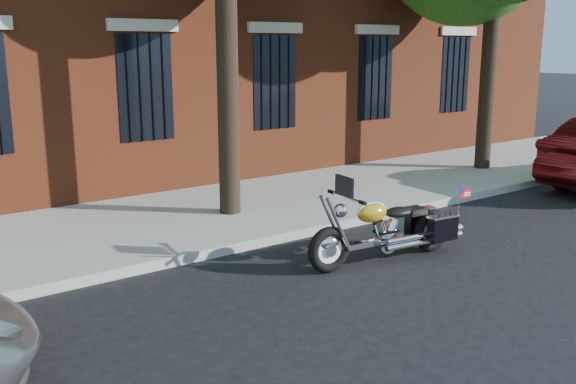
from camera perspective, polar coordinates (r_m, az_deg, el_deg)
ground at (r=8.72m, az=2.13°, el=-7.15°), size 120.00×120.00×0.00m
curb at (r=9.75m, az=-2.96°, el=-4.49°), size 40.00×0.16×0.15m
sidewalk at (r=11.31m, az=-8.26°, el=-2.16°), size 40.00×3.60×0.15m
motorcycle at (r=9.17m, az=9.13°, el=-3.41°), size 2.53×0.90×1.30m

